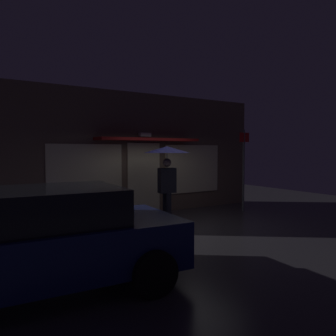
# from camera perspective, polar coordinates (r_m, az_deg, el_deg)

# --- Properties ---
(ground_plane) EXTENTS (18.00, 18.00, 0.00)m
(ground_plane) POSITION_cam_1_polar(r_m,az_deg,el_deg) (8.42, 2.71, -10.44)
(ground_plane) COLOR #38353A
(building_facade) EXTENTS (8.49, 1.00, 3.73)m
(building_facade) POSITION_cam_1_polar(r_m,az_deg,el_deg) (10.20, -4.66, 2.42)
(building_facade) COLOR brown
(building_facade) RESTS_ON ground
(person_with_umbrella) EXTENTS (1.24, 1.24, 2.08)m
(person_with_umbrella) POSITION_cam_1_polar(r_m,az_deg,el_deg) (8.75, -0.18, 1.14)
(person_with_umbrella) COLOR black
(person_with_umbrella) RESTS_ON ground
(parked_car) EXTENTS (4.11, 2.12, 1.45)m
(parked_car) POSITION_cam_1_polar(r_m,az_deg,el_deg) (4.91, -22.03, -11.62)
(parked_car) COLOR navy
(parked_car) RESTS_ON ground
(street_sign_post) EXTENTS (0.40, 0.07, 2.64)m
(street_sign_post) POSITION_cam_1_polar(r_m,az_deg,el_deg) (10.80, 13.10, 0.46)
(street_sign_post) COLOR #595B60
(street_sign_post) RESTS_ON ground
(sidewalk_bollard) EXTENTS (0.23, 0.23, 0.61)m
(sidewalk_bollard) POSITION_cam_1_polar(r_m,az_deg,el_deg) (9.00, -10.24, -7.62)
(sidewalk_bollard) COLOR #B2A899
(sidewalk_bollard) RESTS_ON ground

